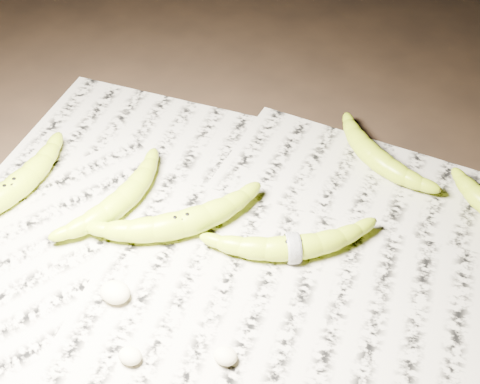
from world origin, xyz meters
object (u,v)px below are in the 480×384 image
at_px(banana_center, 181,222).
at_px(banana_upper_a, 375,155).
at_px(banana_left_b, 121,199).
at_px(banana_taped, 293,246).
at_px(banana_left_a, 11,189).

xyz_separation_m(banana_center, banana_upper_a, (0.21, 0.24, -0.00)).
bearing_deg(banana_left_b, banana_taped, -74.56).
distance_m(banana_left_b, banana_taped, 0.26).
xyz_separation_m(banana_center, banana_taped, (0.16, 0.02, -0.00)).
bearing_deg(banana_left_a, banana_upper_a, -45.66).
distance_m(banana_left_a, banana_upper_a, 0.55).
bearing_deg(banana_left_a, banana_left_b, -60.41).
bearing_deg(banana_taped, banana_center, 157.88).
bearing_deg(banana_taped, banana_left_b, 153.16).
xyz_separation_m(banana_left_b, banana_upper_a, (0.32, 0.23, -0.00)).
relative_size(banana_left_a, banana_left_b, 1.19).
height_order(banana_left_b, banana_upper_a, banana_left_b).
height_order(banana_center, banana_taped, banana_center).
xyz_separation_m(banana_left_b, banana_center, (0.10, -0.01, 0.00)).
relative_size(banana_left_a, banana_center, 1.02).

